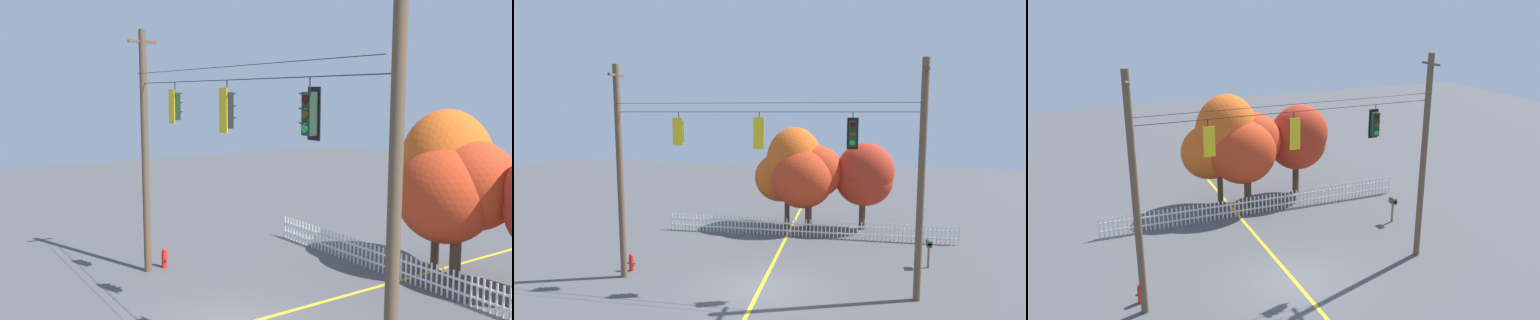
% 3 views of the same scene
% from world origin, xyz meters
% --- Properties ---
extents(ground, '(80.00, 80.00, 0.00)m').
position_xyz_m(ground, '(0.00, 0.00, 0.00)').
color(ground, '#4C4C4F').
extents(lane_centerline_stripe, '(0.16, 36.00, 0.01)m').
position_xyz_m(lane_centerline_stripe, '(0.00, 0.00, 0.00)').
color(lane_centerline_stripe, gold).
rests_on(lane_centerline_stripe, ground).
extents(signal_support_span, '(12.62, 1.10, 9.23)m').
position_xyz_m(signal_support_span, '(0.00, -0.00, 4.70)').
color(signal_support_span, brown).
rests_on(signal_support_span, ground).
extents(traffic_signal_southbound_primary, '(0.43, 0.38, 1.37)m').
position_xyz_m(traffic_signal_southbound_primary, '(-3.43, -0.01, 6.46)').
color(traffic_signal_southbound_primary, black).
extents(traffic_signal_eastbound_side, '(0.43, 0.38, 1.47)m').
position_xyz_m(traffic_signal_eastbound_side, '(-0.04, -0.01, 6.41)').
color(traffic_signal_eastbound_side, black).
extents(traffic_signal_northbound_secondary, '(0.43, 0.38, 1.43)m').
position_xyz_m(traffic_signal_northbound_secondary, '(3.61, 0.01, 6.43)').
color(traffic_signal_northbound_secondary, black).
extents(white_picket_fence, '(16.69, 0.06, 1.03)m').
position_xyz_m(white_picket_fence, '(1.13, 7.41, 0.52)').
color(white_picket_fence, silver).
rests_on(white_picket_fence, ground).
extents(autumn_maple_near_fence, '(4.35, 3.40, 6.30)m').
position_xyz_m(autumn_maple_near_fence, '(-0.21, 9.69, 3.72)').
color(autumn_maple_near_fence, brown).
rests_on(autumn_maple_near_fence, ground).
extents(autumn_maple_mid, '(4.28, 3.67, 5.22)m').
position_xyz_m(autumn_maple_mid, '(1.05, 8.98, 3.36)').
color(autumn_maple_mid, brown).
rests_on(autumn_maple_mid, ground).
extents(autumn_oak_far_east, '(3.49, 2.97, 5.38)m').
position_xyz_m(autumn_oak_far_east, '(4.45, 9.53, 3.39)').
color(autumn_oak_far_east, '#473828').
rests_on(autumn_oak_far_east, ground).
extents(fire_hydrant, '(0.38, 0.22, 0.80)m').
position_xyz_m(fire_hydrant, '(-6.22, 0.72, 0.40)').
color(fire_hydrant, red).
rests_on(fire_hydrant, ground).
extents(roadside_mailbox, '(0.25, 0.44, 1.34)m').
position_xyz_m(roadside_mailbox, '(7.22, 3.63, 1.09)').
color(roadside_mailbox, brown).
rests_on(roadside_mailbox, ground).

